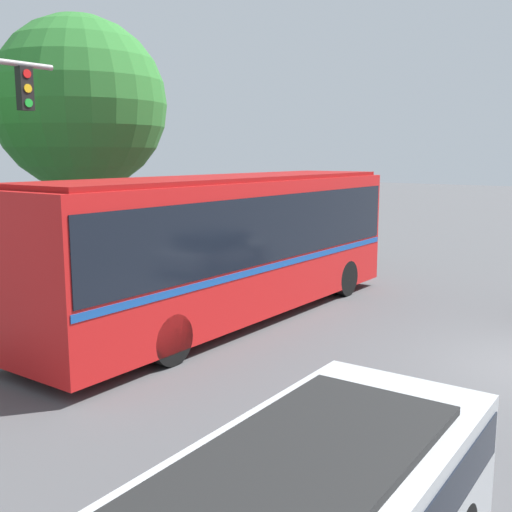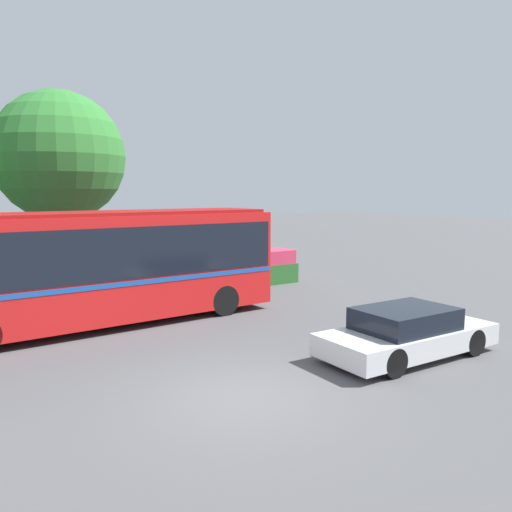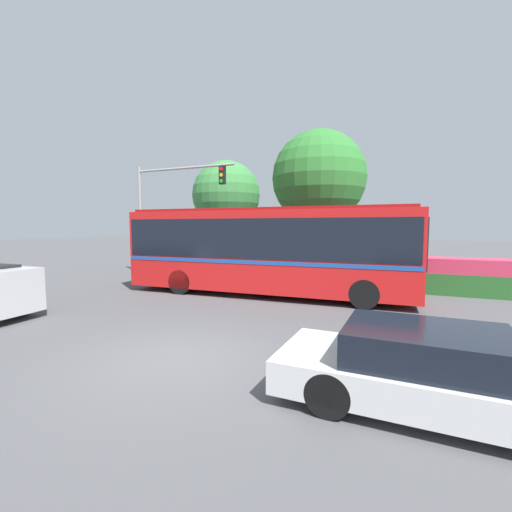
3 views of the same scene
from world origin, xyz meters
TOP-DOWN VIEW (x-y plane):
  - city_bus at (-0.73, 6.99)m, footprint 11.46×2.96m
  - flowering_hedge at (3.59, 10.19)m, footprint 10.91×1.38m
  - street_tree_centre at (-0.11, 13.39)m, footprint 5.18×5.18m

SIDE VIEW (x-z plane):
  - flowering_hedge at x=3.59m, z-range -0.01..1.45m
  - city_bus at x=-0.73m, z-range 0.23..3.68m
  - street_tree_centre at x=-0.11m, z-range 1.42..9.45m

